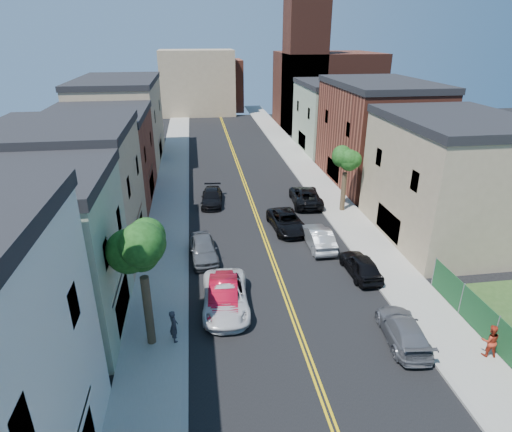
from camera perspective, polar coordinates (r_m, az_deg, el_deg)
name	(u,v)px	position (r m, az deg, el deg)	size (l,w,h in m)	color
sidewalk_left	(171,183)	(47.03, -11.30, 4.36)	(3.20, 100.00, 0.15)	gray
sidewalk_right	(313,176)	(48.69, 7.64, 5.27)	(3.20, 100.00, 0.15)	gray
curb_left	(188,182)	(46.96, -9.17, 4.49)	(0.30, 100.00, 0.15)	gray
curb_right	(298,177)	(48.25, 5.63, 5.20)	(0.30, 100.00, 0.15)	gray
bldg_left_palegrn	(26,263)	(24.86, -28.50, -5.60)	(9.00, 8.00, 8.50)	gray
bldg_left_tan_near	(70,197)	(32.58, -23.70, 2.39)	(9.00, 10.00, 9.00)	#998466
bldg_left_brick	(101,160)	(42.91, -20.13, 7.02)	(9.00, 12.00, 8.00)	brown
bldg_left_tan_far	(121,123)	(56.16, -17.63, 11.78)	(9.00, 16.00, 9.50)	#998466
bldg_right_tan	(448,183)	(35.85, 24.40, 4.09)	(9.00, 12.00, 9.00)	#998466
bldg_right_brick	(376,136)	(47.62, 15.82, 10.34)	(9.00, 14.00, 10.00)	brown
bldg_right_palegrn	(335,118)	(60.56, 10.51, 12.77)	(9.00, 12.00, 8.50)	gray
church	(321,83)	(75.06, 8.77, 17.22)	(16.20, 14.20, 22.60)	#4C2319
backdrop_left	(198,83)	(86.94, -7.84, 17.28)	(14.00, 8.00, 12.00)	#998466
backdrop_center	(217,85)	(91.16, -5.22, 17.04)	(10.00, 8.00, 10.00)	brown
tree_left_mid	(139,231)	(20.55, -15.41, -2.02)	(5.20, 5.20, 9.29)	#3A2F1D
tree_right_far	(347,150)	(37.99, 12.13, 8.69)	(4.40, 4.40, 8.03)	#3A2F1D
red_sedan	(223,296)	(25.61, -4.39, -10.63)	(1.70, 4.87, 1.61)	#B70C23
white_pickup	(226,297)	(25.54, -4.11, -10.74)	(2.65, 5.75, 1.60)	silver
grey_car_left	(203,249)	(30.89, -7.07, -4.38)	(1.86, 4.63, 1.58)	#4F5256
black_car_left	(212,197)	(40.63, -5.94, 2.54)	(1.92, 4.73, 1.37)	black
grey_car_right	(403,330)	(24.47, 19.14, -14.25)	(1.92, 4.73, 1.37)	#5A5C62
black_car_right	(361,265)	(29.56, 13.89, -6.42)	(1.74, 4.33, 1.47)	black
silver_car_right	(318,237)	(32.67, 8.36, -2.84)	(1.65, 4.75, 1.56)	#A2A5A9
dark_car_right_far	(305,196)	(40.72, 6.66, 2.70)	(2.61, 5.66, 1.57)	black
black_suv_lane	(287,221)	(35.20, 4.15, -0.74)	(2.40, 5.21, 1.45)	black
pedestrian_left	(174,326)	(23.25, -10.97, -14.27)	(0.67, 0.44, 1.83)	#282931
pedestrian_right	(490,341)	(24.89, 28.88, -14.43)	(0.87, 0.67, 1.78)	#AC2E1A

